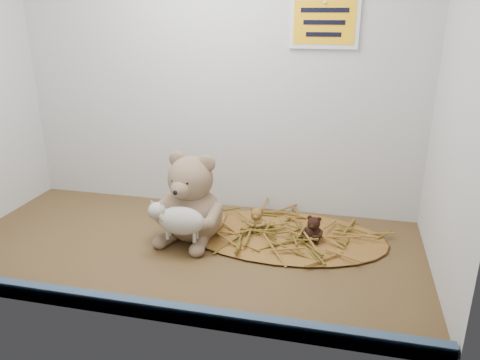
% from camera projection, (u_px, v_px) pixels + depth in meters
% --- Properties ---
extents(alcove_shell, '(1.20, 0.60, 0.90)m').
position_uv_depth(alcove_shell, '(192.00, 67.00, 1.14)').
color(alcove_shell, '#483319').
rests_on(alcove_shell, ground).
extents(front_rail, '(1.19, 0.02, 0.04)m').
position_uv_depth(front_rail, '(139.00, 307.00, 0.94)').
color(front_rail, '#3D5475').
rests_on(front_rail, shelf_floor).
extents(straw_bed, '(0.55, 0.32, 0.01)m').
position_uv_depth(straw_bed, '(284.00, 235.00, 1.27)').
color(straw_bed, brown).
rests_on(straw_bed, shelf_floor).
extents(main_teddy, '(0.23, 0.23, 0.24)m').
position_uv_depth(main_teddy, '(192.00, 197.00, 1.22)').
color(main_teddy, '#927359').
rests_on(main_teddy, shelf_floor).
extents(toy_lamb, '(0.15, 0.09, 0.10)m').
position_uv_depth(toy_lamb, '(181.00, 221.00, 1.16)').
color(toy_lamb, beige).
rests_on(toy_lamb, main_teddy).
extents(mini_teddy_tan, '(0.05, 0.06, 0.07)m').
position_uv_depth(mini_teddy_tan, '(257.00, 218.00, 1.28)').
color(mini_teddy_tan, olive).
rests_on(mini_teddy_tan, straw_bed).
extents(mini_teddy_brown, '(0.07, 0.07, 0.07)m').
position_uv_depth(mini_teddy_brown, '(314.00, 227.00, 1.22)').
color(mini_teddy_brown, black).
rests_on(mini_teddy_brown, straw_bed).
extents(wall_sign, '(0.16, 0.01, 0.11)m').
position_uv_depth(wall_sign, '(324.00, 22.00, 1.23)').
color(wall_sign, '#E59F0B').
rests_on(wall_sign, back_wall).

